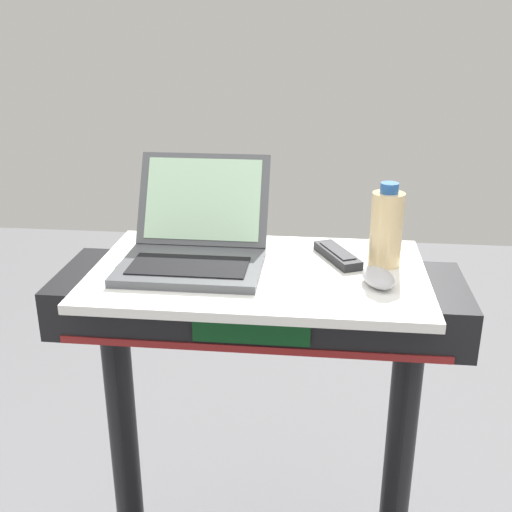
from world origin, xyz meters
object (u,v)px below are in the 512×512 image
(laptop, at_px, (195,243))
(water_bottle, at_px, (386,228))
(computer_mouse, at_px, (378,278))
(tv_remote, at_px, (337,255))

(laptop, distance_m, water_bottle, 0.42)
(computer_mouse, bearing_deg, water_bottle, 61.71)
(laptop, xyz_separation_m, computer_mouse, (0.40, -0.09, -0.03))
(water_bottle, relative_size, tv_remote, 1.13)
(computer_mouse, relative_size, tv_remote, 0.61)
(computer_mouse, bearing_deg, tv_remote, 102.28)
(laptop, height_order, tv_remote, laptop)
(laptop, height_order, computer_mouse, laptop)
(water_bottle, distance_m, tv_remote, 0.13)
(water_bottle, bearing_deg, computer_mouse, -100.01)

